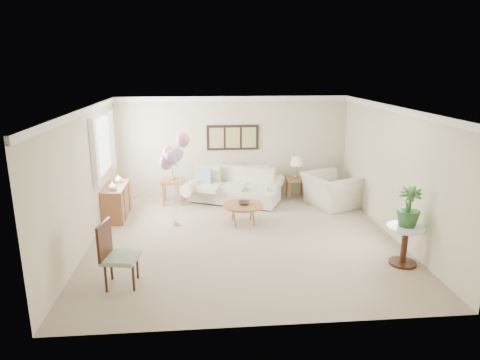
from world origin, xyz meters
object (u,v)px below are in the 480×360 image
at_px(coffee_table, 243,206).
at_px(balloon_cluster, 173,154).
at_px(sofa, 235,188).
at_px(armchair, 331,190).
at_px(accent_chair, 115,253).

distance_m(coffee_table, balloon_cluster, 1.88).
xyz_separation_m(sofa, armchair, (2.32, -0.54, 0.05)).
height_order(coffee_table, armchair, armchair).
bearing_deg(accent_chair, sofa, 62.10).
height_order(sofa, accent_chair, accent_chair).
bearing_deg(sofa, accent_chair, -117.90).
bearing_deg(sofa, coffee_table, -87.75).
relative_size(accent_chair, balloon_cluster, 0.52).
xyz_separation_m(armchair, balloon_cluster, (-3.71, -1.04, 1.19)).
distance_m(armchair, balloon_cluster, 4.04).
xyz_separation_m(accent_chair, balloon_cluster, (0.78, 2.52, 1.04)).
height_order(accent_chair, balloon_cluster, balloon_cluster).
relative_size(sofa, accent_chair, 2.58).
bearing_deg(armchair, balloon_cluster, 84.48).
height_order(coffee_table, accent_chair, accent_chair).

